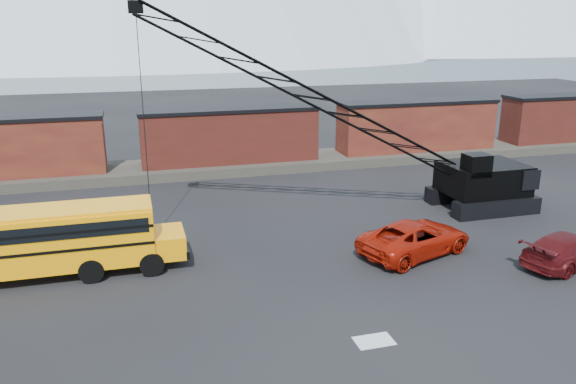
% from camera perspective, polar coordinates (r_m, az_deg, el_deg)
% --- Properties ---
extents(ground, '(160.00, 160.00, 0.00)m').
position_cam_1_polar(ground, '(24.23, 3.68, -10.28)').
color(ground, black).
rests_on(ground, ground).
extents(gravel_berm, '(120.00, 5.00, 0.70)m').
position_cam_1_polar(gravel_berm, '(44.24, -5.83, 2.70)').
color(gravel_berm, '#4D483F').
rests_on(gravel_berm, ground).
extents(boxcar_west_near, '(13.70, 3.10, 4.17)m').
position_cam_1_polar(boxcar_west_near, '(43.95, -26.97, 4.10)').
color(boxcar_west_near, '#481414').
rests_on(boxcar_west_near, gravel_berm).
extents(boxcar_mid, '(13.70, 3.10, 4.17)m').
position_cam_1_polar(boxcar_mid, '(43.72, -5.93, 5.77)').
color(boxcar_mid, '#4D1815').
rests_on(boxcar_mid, gravel_berm).
extents(boxcar_east_near, '(13.70, 3.10, 4.17)m').
position_cam_1_polar(boxcar_east_near, '(49.02, 12.93, 6.62)').
color(boxcar_east_near, '#481414').
rests_on(boxcar_east_near, gravel_berm).
extents(boxcar_east_far, '(13.70, 3.10, 4.17)m').
position_cam_1_polar(boxcar_east_far, '(58.37, 26.97, 6.80)').
color(boxcar_east_far, '#4D1815').
rests_on(boxcar_east_far, gravel_berm).
extents(snow_patch, '(1.40, 0.90, 0.02)m').
position_cam_1_polar(snow_patch, '(21.16, 8.73, -14.72)').
color(snow_patch, silver).
rests_on(snow_patch, ground).
extents(school_bus, '(11.65, 2.65, 3.19)m').
position_cam_1_polar(school_bus, '(27.21, -23.39, -4.46)').
color(school_bus, '#FF9C05').
rests_on(school_bus, ground).
extents(red_pickup, '(6.66, 4.65, 1.69)m').
position_cam_1_polar(red_pickup, '(28.50, 12.80, -4.56)').
color(red_pickup, '#A01607').
rests_on(red_pickup, ground).
extents(maroon_suv, '(5.73, 3.59, 1.55)m').
position_cam_1_polar(maroon_suv, '(29.72, 26.64, -5.24)').
color(maroon_suv, '#4B0D0F').
rests_on(maroon_suv, ground).
extents(crawler_crane, '(23.21, 4.20, 12.26)m').
position_cam_1_polar(crawler_crane, '(31.45, 5.90, 7.89)').
color(crawler_crane, black).
rests_on(crawler_crane, ground).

